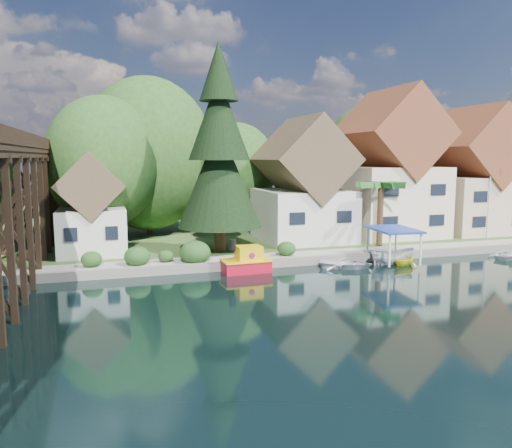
# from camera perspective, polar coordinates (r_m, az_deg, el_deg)

# --- Properties ---
(ground) EXTENTS (140.00, 140.00, 0.00)m
(ground) POSITION_cam_1_polar(r_m,az_deg,el_deg) (28.43, 4.31, -8.53)
(ground) COLOR black
(ground) RESTS_ON ground
(bank) EXTENTS (140.00, 52.00, 0.50)m
(bank) POSITION_cam_1_polar(r_m,az_deg,el_deg) (60.76, -7.28, 0.35)
(bank) COLOR #2D451B
(bank) RESTS_ON ground
(seawall) EXTENTS (60.00, 0.40, 0.62)m
(seawall) POSITION_cam_1_polar(r_m,az_deg,el_deg) (37.01, 5.65, -4.24)
(seawall) COLOR slate
(seawall) RESTS_ON ground
(promenade) EXTENTS (50.00, 2.60, 0.06)m
(promenade) POSITION_cam_1_polar(r_m,az_deg,el_deg) (38.92, 7.66, -3.35)
(promenade) COLOR gray
(promenade) RESTS_ON bank
(house_left) EXTENTS (7.64, 8.64, 11.02)m
(house_left) POSITION_cam_1_polar(r_m,az_deg,el_deg) (44.84, 5.39, 4.07)
(house_left) COLOR silver
(house_left) RESTS_ON bank
(house_center) EXTENTS (8.65, 9.18, 13.89)m
(house_center) POSITION_cam_1_polar(r_m,az_deg,el_deg) (49.32, 14.96, 5.66)
(house_center) COLOR beige
(house_center) RESTS_ON bank
(house_right) EXTENTS (8.15, 8.64, 12.45)m
(house_right) POSITION_cam_1_polar(r_m,az_deg,el_deg) (54.22, 23.37, 4.77)
(house_right) COLOR #CFB394
(house_right) RESTS_ON bank
(shed) EXTENTS (5.09, 5.40, 7.85)m
(shed) POSITION_cam_1_polar(r_m,az_deg,el_deg) (40.18, -18.28, 1.43)
(shed) COLOR silver
(shed) RESTS_ON bank
(bg_trees) EXTENTS (49.90, 13.30, 10.57)m
(bg_trees) POSITION_cam_1_polar(r_m,az_deg,el_deg) (47.96, -3.69, 6.89)
(bg_trees) COLOR #382314
(bg_trees) RESTS_ON bank
(shrubs) EXTENTS (15.76, 2.47, 1.70)m
(shrubs) POSITION_cam_1_polar(r_m,az_deg,el_deg) (35.74, -7.99, -3.20)
(shrubs) COLOR #1C4117
(shrubs) RESTS_ON bank
(conifer) EXTENTS (6.54, 6.54, 16.11)m
(conifer) POSITION_cam_1_polar(r_m,az_deg,el_deg) (38.93, -4.22, 8.14)
(conifer) COLOR #382314
(conifer) RESTS_ON bank
(palm_tree) EXTENTS (4.90, 4.90, 5.69)m
(palm_tree) POSITION_cam_1_polar(r_m,az_deg,el_deg) (42.73, 14.11, 4.14)
(palm_tree) COLOR #382314
(palm_tree) RESTS_ON bank
(flagpole) EXTENTS (1.01, 0.20, 6.45)m
(flagpole) POSITION_cam_1_polar(r_m,az_deg,el_deg) (50.29, 25.25, 2.98)
(flagpole) COLOR white
(flagpole) RESTS_ON bank
(tugboat) EXTENTS (3.42, 1.99, 2.43)m
(tugboat) POSITION_cam_1_polar(r_m,az_deg,el_deg) (34.57, -1.09, -4.35)
(tugboat) COLOR #B70C23
(tugboat) RESTS_ON ground
(boat_white_a) EXTENTS (4.58, 4.17, 0.78)m
(boat_white_a) POSITION_cam_1_polar(r_m,az_deg,el_deg) (36.54, 10.21, -4.35)
(boat_white_a) COLOR white
(boat_white_a) RESTS_ON ground
(boat_canopy) EXTENTS (3.51, 4.46, 2.71)m
(boat_canopy) POSITION_cam_1_polar(r_m,az_deg,el_deg) (38.27, 15.37, -2.78)
(boat_canopy) COLOR white
(boat_canopy) RESTS_ON ground
(boat_yellow) EXTENTS (2.91, 2.72, 1.24)m
(boat_yellow) POSITION_cam_1_polar(r_m,az_deg,el_deg) (38.26, 16.63, -3.66)
(boat_yellow) COLOR yellow
(boat_yellow) RESTS_ON ground
(boat_white_b) EXTENTS (4.04, 3.51, 0.70)m
(boat_white_b) POSITION_cam_1_polar(r_m,az_deg,el_deg) (44.30, 27.03, -3.02)
(boat_white_b) COLOR white
(boat_white_b) RESTS_ON ground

